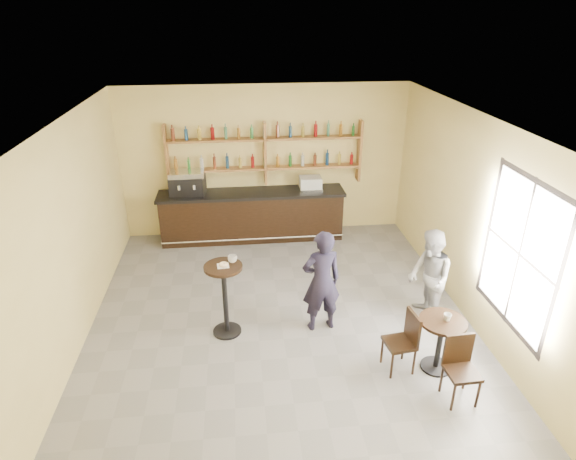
{
  "coord_description": "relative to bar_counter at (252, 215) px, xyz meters",
  "views": [
    {
      "loc": [
        -0.57,
        -6.32,
        4.63
      ],
      "look_at": [
        0.2,
        0.8,
        1.25
      ],
      "focal_mm": 30.0,
      "sensor_mm": 36.0,
      "label": 1
    }
  ],
  "objects": [
    {
      "name": "floor",
      "position": [
        0.32,
        -3.15,
        -0.53
      ],
      "size": [
        7.0,
        7.0,
        0.0
      ],
      "primitive_type": "plane",
      "color": "slate",
      "rests_on": "ground"
    },
    {
      "name": "ceiling",
      "position": [
        0.32,
        -3.15,
        2.67
      ],
      "size": [
        7.0,
        7.0,
        0.0
      ],
      "primitive_type": "plane",
      "rotation": [
        3.14,
        0.0,
        0.0
      ],
      "color": "white",
      "rests_on": "wall_back"
    },
    {
      "name": "wall_back",
      "position": [
        0.32,
        0.35,
        1.07
      ],
      "size": [
        7.0,
        0.0,
        7.0
      ],
      "primitive_type": "plane",
      "rotation": [
        1.57,
        0.0,
        0.0
      ],
      "color": "#EBD585",
      "rests_on": "floor"
    },
    {
      "name": "wall_front",
      "position": [
        0.32,
        -6.65,
        1.07
      ],
      "size": [
        7.0,
        0.0,
        7.0
      ],
      "primitive_type": "plane",
      "rotation": [
        -1.57,
        0.0,
        0.0
      ],
      "color": "#EBD585",
      "rests_on": "floor"
    },
    {
      "name": "wall_left",
      "position": [
        -2.68,
        -3.15,
        1.07
      ],
      "size": [
        0.0,
        7.0,
        7.0
      ],
      "primitive_type": "plane",
      "rotation": [
        1.57,
        0.0,
        1.57
      ],
      "color": "#EBD585",
      "rests_on": "floor"
    },
    {
      "name": "wall_right",
      "position": [
        3.32,
        -3.15,
        1.07
      ],
      "size": [
        0.0,
        7.0,
        7.0
      ],
      "primitive_type": "plane",
      "rotation": [
        1.57,
        0.0,
        -1.57
      ],
      "color": "#EBD585",
      "rests_on": "floor"
    },
    {
      "name": "window_pane",
      "position": [
        3.31,
        -4.35,
        1.17
      ],
      "size": [
        0.0,
        2.0,
        2.0
      ],
      "primitive_type": "plane",
      "rotation": [
        1.57,
        0.0,
        -1.57
      ],
      "color": "white",
      "rests_on": "wall_right"
    },
    {
      "name": "window_frame",
      "position": [
        3.3,
        -4.35,
        1.17
      ],
      "size": [
        0.04,
        1.7,
        2.1
      ],
      "primitive_type": null,
      "color": "black",
      "rests_on": "wall_right"
    },
    {
      "name": "shelf_unit",
      "position": [
        0.32,
        0.22,
        1.28
      ],
      "size": [
        4.0,
        0.26,
        1.4
      ],
      "primitive_type": null,
      "color": "brown",
      "rests_on": "wall_back"
    },
    {
      "name": "liquor_bottles",
      "position": [
        0.32,
        0.22,
        1.45
      ],
      "size": [
        3.68,
        0.1,
        1.0
      ],
      "primitive_type": null,
      "color": "#8C5919",
      "rests_on": "shelf_unit"
    },
    {
      "name": "bar_counter",
      "position": [
        0.0,
        0.0,
        0.0
      ],
      "size": [
        3.9,
        0.76,
        1.06
      ],
      "primitive_type": null,
      "color": "black",
      "rests_on": "floor"
    },
    {
      "name": "espresso_machine",
      "position": [
        -1.3,
        0.0,
        0.78
      ],
      "size": [
        0.74,
        0.52,
        0.5
      ],
      "primitive_type": null,
      "rotation": [
        0.0,
        0.0,
        -0.1
      ],
      "color": "black",
      "rests_on": "bar_counter"
    },
    {
      "name": "pastry_case",
      "position": [
        1.25,
        0.0,
        0.67
      ],
      "size": [
        0.49,
        0.4,
        0.28
      ],
      "primitive_type": null,
      "rotation": [
        0.0,
        0.0,
        -0.06
      ],
      "color": "silver",
      "rests_on": "bar_counter"
    },
    {
      "name": "pedestal_table",
      "position": [
        -0.54,
        -3.31,
        0.06
      ],
      "size": [
        0.66,
        0.66,
        1.18
      ],
      "primitive_type": null,
      "rotation": [
        0.0,
        0.0,
        0.16
      ],
      "color": "black",
      "rests_on": "floor"
    },
    {
      "name": "napkin",
      "position": [
        -0.54,
        -3.31,
        0.65
      ],
      "size": [
        0.18,
        0.18,
        0.0
      ],
      "primitive_type": "cube",
      "rotation": [
        0.0,
        0.0,
        0.1
      ],
      "color": "white",
      "rests_on": "pedestal_table"
    },
    {
      "name": "donut",
      "position": [
        -0.53,
        -3.32,
        0.68
      ],
      "size": [
        0.15,
        0.15,
        0.05
      ],
      "primitive_type": "torus",
      "rotation": [
        0.0,
        0.0,
        -0.13
      ],
      "color": "#DBA150",
      "rests_on": "napkin"
    },
    {
      "name": "cup_pedestal",
      "position": [
        -0.4,
        -3.21,
        0.7
      ],
      "size": [
        0.14,
        0.14,
        0.11
      ],
      "primitive_type": "imported",
      "rotation": [
        0.0,
        0.0,
        0.05
      ],
      "color": "white",
      "rests_on": "pedestal_table"
    },
    {
      "name": "man_main",
      "position": [
        0.92,
        -3.34,
        0.31
      ],
      "size": [
        0.66,
        0.49,
        1.67
      ],
      "primitive_type": "imported",
      "rotation": [
        0.0,
        0.0,
        3.3
      ],
      "color": "black",
      "rests_on": "floor"
    },
    {
      "name": "cafe_table",
      "position": [
        2.37,
        -4.44,
        -0.13
      ],
      "size": [
        0.81,
        0.81,
        0.8
      ],
      "primitive_type": null,
      "rotation": [
        0.0,
        0.0,
        0.33
      ],
      "color": "black",
      "rests_on": "floor"
    },
    {
      "name": "cup_cafe",
      "position": [
        2.42,
        -4.44,
        0.32
      ],
      "size": [
        0.13,
        0.13,
        0.1
      ],
      "primitive_type": "imported",
      "rotation": [
        0.0,
        0.0,
        0.34
      ],
      "color": "white",
      "rests_on": "cafe_table"
    },
    {
      "name": "chair_west",
      "position": [
        1.82,
        -4.39,
        -0.08
      ],
      "size": [
        0.43,
        0.43,
        0.89
      ],
      "primitive_type": null,
      "rotation": [
        0.0,
        0.0,
        -1.44
      ],
      "color": "black",
      "rests_on": "floor"
    },
    {
      "name": "chair_south",
      "position": [
        2.42,
        -5.04,
        -0.08
      ],
      "size": [
        0.41,
        0.41,
        0.9
      ],
      "primitive_type": null,
      "rotation": [
        0.0,
        0.0,
        0.05
      ],
      "color": "black",
      "rests_on": "floor"
    },
    {
      "name": "patron_second",
      "position": [
        2.62,
        -3.32,
        0.25
      ],
      "size": [
        0.61,
        0.77,
        1.56
      ],
      "primitive_type": "imported",
      "rotation": [
        0.0,
        0.0,
        -1.59
      ],
      "color": "#98979C",
      "rests_on": "floor"
    }
  ]
}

